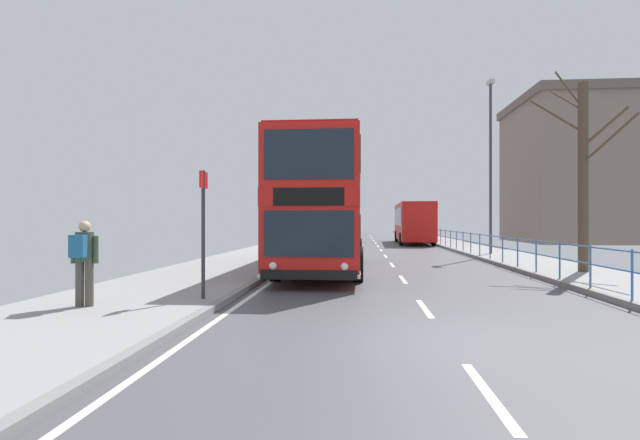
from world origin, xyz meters
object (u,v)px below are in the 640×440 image
at_px(street_lamp_far_side, 491,155).
at_px(bare_tree_far_00, 583,171).
at_px(bus_stop_sign_near, 203,220).
at_px(background_building_00, 583,170).
at_px(pedestrian_with_backpack, 84,256).
at_px(double_decker_bus_main, 324,207).
at_px(background_bus_far_lane, 413,222).

bearing_deg(street_lamp_far_side, bare_tree_far_00, -85.31).
xyz_separation_m(bus_stop_sign_near, background_building_00, (22.51, 31.87, 4.37)).
bearing_deg(pedestrian_with_backpack, double_decker_bus_main, 64.13).
height_order(double_decker_bus_main, background_building_00, background_building_00).
bearing_deg(bus_stop_sign_near, background_building_00, 54.77).
bearing_deg(background_building_00, bus_stop_sign_near, -125.23).
bearing_deg(pedestrian_with_backpack, background_building_00, 53.36).
distance_m(background_bus_far_lane, pedestrian_with_backpack, 30.85).
distance_m(bus_stop_sign_near, bare_tree_far_00, 12.60).
bearing_deg(bus_stop_sign_near, double_decker_bus_main, 74.21).
bearing_deg(bare_tree_far_00, pedestrian_with_backpack, -149.88).
relative_size(double_decker_bus_main, bus_stop_sign_near, 3.96).
height_order(pedestrian_with_backpack, street_lamp_far_side, street_lamp_far_side).
height_order(double_decker_bus_main, bus_stop_sign_near, double_decker_bus_main).
distance_m(background_bus_far_lane, background_building_00, 15.91).
xyz_separation_m(background_bus_far_lane, bus_stop_sign_near, (-7.70, -28.16, 0.09)).
distance_m(street_lamp_far_side, bare_tree_far_00, 8.64).
relative_size(bus_stop_sign_near, bare_tree_far_00, 0.39).
distance_m(double_decker_bus_main, bare_tree_far_00, 8.84).
bearing_deg(background_building_00, double_decker_bus_main, -129.79).
bearing_deg(bus_stop_sign_near, pedestrian_with_backpack, -151.24).
distance_m(bare_tree_far_00, background_building_00, 28.26).
distance_m(background_bus_far_lane, bare_tree_far_00, 22.13).
bearing_deg(pedestrian_with_backpack, background_bus_far_lane, 71.64).
distance_m(double_decker_bus_main, background_bus_far_lane, 21.57).
bearing_deg(bus_stop_sign_near, street_lamp_far_side, 55.64).
bearing_deg(bare_tree_far_00, bus_stop_sign_near, -149.63).
relative_size(background_bus_far_lane, pedestrian_with_backpack, 6.11).
bearing_deg(double_decker_bus_main, bare_tree_far_00, -6.72).
bearing_deg(double_decker_bus_main, background_building_00, 50.21).
relative_size(double_decker_bus_main, bare_tree_far_00, 1.55).
xyz_separation_m(double_decker_bus_main, background_building_00, (20.44, 24.53, 3.88)).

